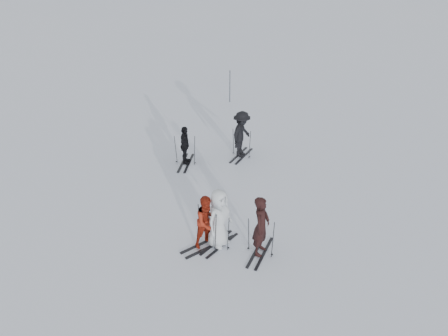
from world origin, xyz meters
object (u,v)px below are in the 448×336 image
(skier_uphill_far, at_px, (242,135))
(piste_marker, at_px, (230,86))
(skier_red, at_px, (207,222))
(skier_near_dark, at_px, (261,227))
(skier_uphill_left, at_px, (185,146))
(skier_grey, at_px, (219,219))

(skier_uphill_far, xyz_separation_m, piste_marker, (-2.90, 6.08, -0.09))
(skier_red, xyz_separation_m, skier_uphill_far, (-1.10, 6.03, 0.14))
(skier_near_dark, xyz_separation_m, skier_uphill_left, (-4.60, 4.29, -0.15))
(skier_near_dark, distance_m, skier_grey, 1.28)
(skier_red, bearing_deg, skier_uphill_far, 41.22)
(skier_uphill_left, bearing_deg, skier_near_dark, -146.81)
(skier_uphill_left, relative_size, piste_marker, 0.89)
(skier_near_dark, height_order, skier_grey, skier_near_dark)
(skier_near_dark, xyz_separation_m, piste_marker, (-5.60, 11.87, -0.05))
(skier_near_dark, xyz_separation_m, skier_grey, (-1.28, -0.09, -0.00))
(skier_red, relative_size, skier_uphill_far, 0.86)
(piste_marker, bearing_deg, skier_near_dark, -64.74)
(skier_red, relative_size, skier_grey, 0.89)
(skier_near_dark, distance_m, piste_marker, 13.13)
(skier_grey, relative_size, skier_uphill_left, 1.18)
(skier_uphill_far, distance_m, piste_marker, 6.74)
(skier_near_dark, bearing_deg, skier_grey, 94.60)
(piste_marker, bearing_deg, skier_grey, -70.14)
(skier_uphill_far, bearing_deg, skier_grey, -161.25)
(skier_uphill_left, xyz_separation_m, piste_marker, (-1.00, 7.58, 0.10))
(skier_red, xyz_separation_m, piste_marker, (-4.01, 12.11, 0.05))
(skier_red, bearing_deg, skier_near_dark, -50.57)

